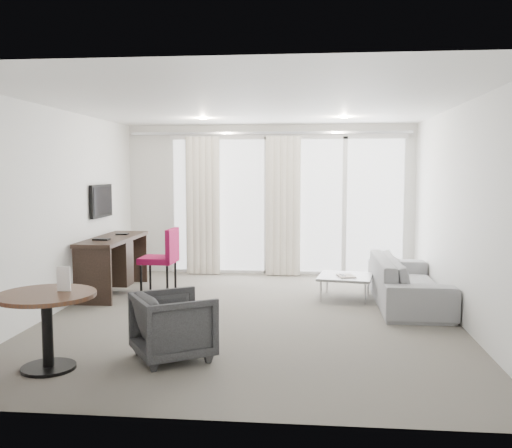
# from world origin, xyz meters

# --- Properties ---
(floor) EXTENTS (5.00, 6.00, 0.00)m
(floor) POSITION_xyz_m (0.00, 0.00, 0.00)
(floor) COLOR #615D53
(floor) RESTS_ON ground
(ceiling) EXTENTS (5.00, 6.00, 0.00)m
(ceiling) POSITION_xyz_m (0.00, 0.00, 2.60)
(ceiling) COLOR white
(ceiling) RESTS_ON ground
(wall_left) EXTENTS (0.00, 6.00, 2.60)m
(wall_left) POSITION_xyz_m (-2.50, 0.00, 1.30)
(wall_left) COLOR silver
(wall_left) RESTS_ON ground
(wall_right) EXTENTS (0.00, 6.00, 2.60)m
(wall_right) POSITION_xyz_m (2.50, 0.00, 1.30)
(wall_right) COLOR silver
(wall_right) RESTS_ON ground
(wall_front) EXTENTS (5.00, 0.00, 2.60)m
(wall_front) POSITION_xyz_m (0.00, -3.00, 1.30)
(wall_front) COLOR silver
(wall_front) RESTS_ON ground
(window_panel) EXTENTS (4.00, 0.02, 2.38)m
(window_panel) POSITION_xyz_m (0.30, 2.98, 1.20)
(window_panel) COLOR white
(window_panel) RESTS_ON ground
(window_frame) EXTENTS (4.10, 0.06, 2.44)m
(window_frame) POSITION_xyz_m (0.30, 2.97, 1.20)
(window_frame) COLOR white
(window_frame) RESTS_ON ground
(curtain_left) EXTENTS (0.60, 0.20, 2.38)m
(curtain_left) POSITION_xyz_m (-1.15, 2.82, 1.20)
(curtain_left) COLOR silver
(curtain_left) RESTS_ON ground
(curtain_right) EXTENTS (0.60, 0.20, 2.38)m
(curtain_right) POSITION_xyz_m (0.25, 2.82, 1.20)
(curtain_right) COLOR silver
(curtain_right) RESTS_ON ground
(curtain_track) EXTENTS (4.80, 0.04, 0.04)m
(curtain_track) POSITION_xyz_m (0.00, 2.82, 2.45)
(curtain_track) COLOR #B2B2B7
(curtain_track) RESTS_ON ceiling
(downlight_a) EXTENTS (0.12, 0.12, 0.02)m
(downlight_a) POSITION_xyz_m (-0.90, 1.60, 2.59)
(downlight_a) COLOR #FFE0B2
(downlight_a) RESTS_ON ceiling
(downlight_b) EXTENTS (0.12, 0.12, 0.02)m
(downlight_b) POSITION_xyz_m (1.20, 1.60, 2.59)
(downlight_b) COLOR #FFE0B2
(downlight_b) RESTS_ON ceiling
(desk) EXTENTS (0.55, 1.76, 0.83)m
(desk) POSITION_xyz_m (-2.19, 1.17, 0.41)
(desk) COLOR black
(desk) RESTS_ON floor
(tv) EXTENTS (0.05, 0.80, 0.50)m
(tv) POSITION_xyz_m (-2.46, 1.45, 1.35)
(tv) COLOR black
(tv) RESTS_ON wall_left
(desk_chair) EXTENTS (0.56, 0.52, 0.97)m
(desk_chair) POSITION_xyz_m (-1.52, 1.22, 0.48)
(desk_chair) COLOR maroon
(desk_chair) RESTS_ON floor
(round_table) EXTENTS (1.10, 1.10, 0.71)m
(round_table) POSITION_xyz_m (-1.65, -2.08, 0.35)
(round_table) COLOR #412618
(round_table) RESTS_ON floor
(menu_card) EXTENTS (0.12, 0.03, 0.23)m
(menu_card) POSITION_xyz_m (-1.52, -1.98, 0.72)
(menu_card) COLOR white
(menu_card) RESTS_ON round_table
(tub_armchair) EXTENTS (0.97, 0.96, 0.64)m
(tub_armchair) POSITION_xyz_m (-0.58, -1.68, 0.32)
(tub_armchair) COLOR #2F2F31
(tub_armchair) RESTS_ON floor
(coffee_table) EXTENTS (0.84, 0.84, 0.33)m
(coffee_table) POSITION_xyz_m (1.22, 1.11, 0.16)
(coffee_table) COLOR gray
(coffee_table) RESTS_ON floor
(remote) EXTENTS (0.08, 0.16, 0.02)m
(remote) POSITION_xyz_m (1.19, 1.05, 0.36)
(remote) COLOR black
(remote) RESTS_ON coffee_table
(magazine) EXTENTS (0.29, 0.34, 0.02)m
(magazine) POSITION_xyz_m (1.23, 1.03, 0.36)
(magazine) COLOR gray
(magazine) RESTS_ON coffee_table
(sofa) EXTENTS (0.86, 2.20, 0.64)m
(sofa) POSITION_xyz_m (2.05, 0.84, 0.32)
(sofa) COLOR gray
(sofa) RESTS_ON floor
(terrace_slab) EXTENTS (5.60, 3.00, 0.12)m
(terrace_slab) POSITION_xyz_m (0.30, 4.50, -0.06)
(terrace_slab) COLOR #4D4D50
(terrace_slab) RESTS_ON ground
(rattan_chair_a) EXTENTS (0.65, 0.65, 0.85)m
(rattan_chair_a) POSITION_xyz_m (1.39, 4.51, 0.42)
(rattan_chair_a) COLOR brown
(rattan_chair_a) RESTS_ON terrace_slab
(rattan_chair_b) EXTENTS (0.61, 0.61, 0.86)m
(rattan_chair_b) POSITION_xyz_m (2.19, 5.16, 0.43)
(rattan_chair_b) COLOR brown
(rattan_chair_b) RESTS_ON terrace_slab
(rattan_table) EXTENTS (0.49, 0.49, 0.47)m
(rattan_table) POSITION_xyz_m (1.17, 3.56, 0.23)
(rattan_table) COLOR brown
(rattan_table) RESTS_ON terrace_slab
(balustrade) EXTENTS (5.50, 0.06, 1.05)m
(balustrade) POSITION_xyz_m (0.30, 5.95, 0.50)
(balustrade) COLOR #B2B2B7
(balustrade) RESTS_ON terrace_slab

